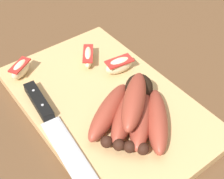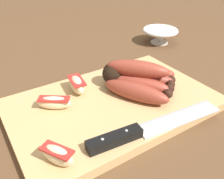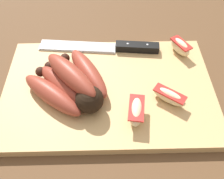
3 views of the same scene
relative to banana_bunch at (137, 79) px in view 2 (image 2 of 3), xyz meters
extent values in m
plane|color=brown|center=(-0.07, -0.01, -0.05)|extent=(6.00, 6.00, 0.00)
cube|color=tan|center=(-0.07, -0.01, -0.04)|extent=(0.43, 0.28, 0.02)
sphere|color=black|center=(-0.04, 0.04, 0.00)|extent=(0.05, 0.05, 0.05)
ellipsoid|color=brown|center=(-0.03, -0.03, -0.01)|extent=(0.10, 0.15, 0.04)
sphere|color=black|center=(0.02, -0.08, -0.01)|extent=(0.02, 0.02, 0.02)
ellipsoid|color=brown|center=(-0.01, -0.01, -0.01)|extent=(0.12, 0.14, 0.04)
sphere|color=black|center=(0.04, -0.06, -0.01)|extent=(0.02, 0.02, 0.02)
ellipsoid|color=brown|center=(0.02, 0.00, -0.01)|extent=(0.13, 0.13, 0.04)
sphere|color=black|center=(0.05, -0.05, -0.01)|extent=(0.02, 0.02, 0.02)
ellipsoid|color=brown|center=(0.04, 0.02, -0.01)|extent=(0.14, 0.12, 0.04)
sphere|color=black|center=(0.07, -0.04, -0.01)|extent=(0.02, 0.02, 0.02)
ellipsoid|color=brown|center=(0.00, 0.00, 0.02)|extent=(0.12, 0.13, 0.04)
cylinder|color=white|center=(0.01, -0.02, 0.01)|extent=(0.02, 0.02, 0.00)
cube|color=silver|center=(0.00, -0.13, -0.02)|extent=(0.18, 0.05, 0.00)
cube|color=#99999E|center=(0.00, -0.12, -0.02)|extent=(0.18, 0.02, 0.00)
cube|color=black|center=(-0.14, -0.12, -0.02)|extent=(0.10, 0.03, 0.02)
cylinder|color=#B2B2B7|center=(-0.16, -0.12, -0.01)|extent=(0.01, 0.01, 0.00)
cylinder|color=#B2B2B7|center=(-0.12, -0.12, -0.01)|extent=(0.01, 0.01, 0.00)
ellipsoid|color=beige|center=(-0.19, 0.03, -0.01)|extent=(0.07, 0.06, 0.03)
cube|color=red|center=(-0.19, 0.03, 0.00)|extent=(0.06, 0.05, 0.00)
ellipsoid|color=beige|center=(-0.24, -0.11, -0.01)|extent=(0.05, 0.06, 0.03)
cube|color=red|center=(-0.24, -0.11, 0.00)|extent=(0.04, 0.06, 0.00)
ellipsoid|color=beige|center=(-0.12, 0.06, -0.01)|extent=(0.04, 0.07, 0.04)
cube|color=red|center=(-0.12, 0.06, 0.00)|extent=(0.04, 0.06, 0.00)
cylinder|color=silver|center=(0.28, 0.23, -0.04)|extent=(0.06, 0.06, 0.01)
torus|color=silver|center=(0.28, 0.23, 0.00)|extent=(0.12, 0.12, 0.01)
cone|color=silver|center=(0.28, 0.23, -0.02)|extent=(0.10, 0.10, 0.05)
camera|label=1|loc=(0.27, -0.25, 0.42)|focal=50.32mm
camera|label=2|loc=(-0.31, -0.37, 0.27)|focal=38.77mm
camera|label=3|loc=(-0.07, 0.30, 0.36)|focal=38.73mm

